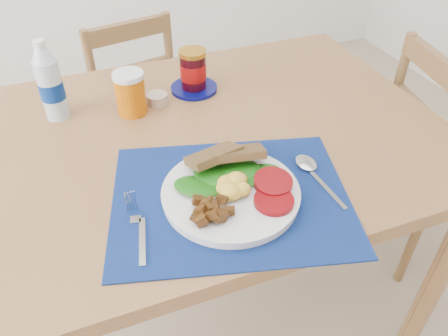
% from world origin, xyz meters
% --- Properties ---
extents(table, '(1.40, 0.90, 0.75)m').
position_xyz_m(table, '(0.00, 0.20, 0.67)').
color(table, brown).
rests_on(table, ground).
extents(chair_far, '(0.43, 0.42, 0.99)m').
position_xyz_m(chair_far, '(-0.01, 0.94, 0.52)').
color(chair_far, brown).
rests_on(chair_far, ground).
extents(chair_end, '(0.43, 0.44, 1.03)m').
position_xyz_m(chair_end, '(0.90, 0.17, 0.53)').
color(chair_end, brown).
rests_on(chair_end, ground).
extents(placemat, '(0.59, 0.51, 0.00)m').
position_xyz_m(placemat, '(0.05, -0.05, 0.75)').
color(placemat, '#041032').
rests_on(placemat, table).
extents(breakfast_plate, '(0.29, 0.29, 0.07)m').
position_xyz_m(breakfast_plate, '(0.04, -0.06, 0.77)').
color(breakfast_plate, silver).
rests_on(breakfast_plate, placemat).
extents(fork, '(0.04, 0.17, 0.00)m').
position_xyz_m(fork, '(-0.16, -0.07, 0.76)').
color(fork, '#B2B5BA').
rests_on(fork, placemat).
extents(spoon, '(0.05, 0.19, 0.01)m').
position_xyz_m(spoon, '(0.25, -0.04, 0.76)').
color(spoon, '#B2B5BA').
rests_on(spoon, placemat).
extents(water_bottle, '(0.06, 0.06, 0.22)m').
position_xyz_m(water_bottle, '(-0.27, 0.41, 0.85)').
color(water_bottle, '#ADBFCC').
rests_on(water_bottle, table).
extents(juice_glass, '(0.08, 0.08, 0.11)m').
position_xyz_m(juice_glass, '(-0.08, 0.36, 0.81)').
color(juice_glass, '#B55504').
rests_on(juice_glass, table).
extents(ramekin, '(0.06, 0.06, 0.03)m').
position_xyz_m(ramekin, '(-0.00, 0.38, 0.76)').
color(ramekin, tan).
rests_on(ramekin, table).
extents(jam_on_saucer, '(0.14, 0.14, 0.12)m').
position_xyz_m(jam_on_saucer, '(0.12, 0.42, 0.80)').
color(jam_on_saucer, '#050855').
rests_on(jam_on_saucer, table).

